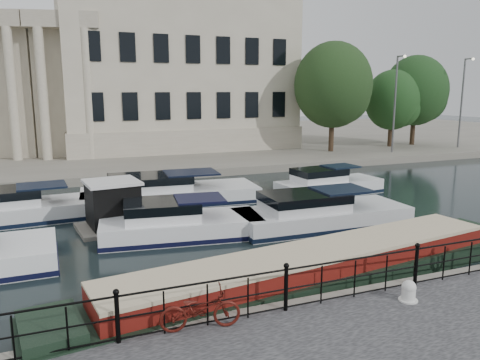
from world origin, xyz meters
name	(u,v)px	position (x,y,z in m)	size (l,w,h in m)	color
ground_plane	(250,294)	(0.00, 0.00, 0.00)	(160.00, 160.00, 0.00)	black
far_bank	(105,144)	(0.00, 39.00, 0.28)	(120.00, 42.00, 0.55)	#6B665B
railing	(286,285)	(0.00, -2.25, 1.20)	(24.14, 0.14, 1.22)	black
civic_building	(95,77)	(-1.00, 34.71, 7.04)	(53.55, 31.84, 16.85)	#ADA38C
lamp_posts	(430,102)	(26.00, 20.70, 4.80)	(8.24, 1.55, 8.07)	#59595B
bicycle	(200,309)	(-2.21, -2.36, 1.03)	(0.64, 1.83, 0.96)	#47120C
mooring_bollard	(409,291)	(3.16, -2.94, 0.81)	(0.49, 0.49, 0.55)	silver
narrowboat	(315,276)	(2.01, -0.29, 0.37)	(16.52, 4.34, 1.60)	black
harbour_hut	(113,208)	(-2.85, 8.11, 0.95)	(3.19, 2.76, 2.18)	#6B665B
cabin_cruisers	(155,216)	(-1.04, 8.27, 0.37)	(26.28, 10.45, 1.99)	white
trees	(378,93)	(22.65, 23.67, 5.58)	(16.51, 7.71, 9.36)	black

